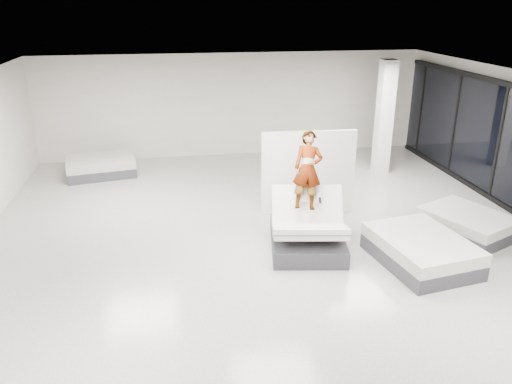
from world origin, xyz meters
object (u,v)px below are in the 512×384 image
at_px(hero_bed, 307,231).
at_px(flat_bed_left_far, 101,166).
at_px(flat_bed_right_far, 467,223).
at_px(flat_bed_right_near, 421,250).
at_px(divider_panel, 308,173).
at_px(person, 307,186).
at_px(column, 384,118).
at_px(remote, 320,200).

height_order(hero_bed, flat_bed_left_far, hero_bed).
relative_size(flat_bed_right_far, flat_bed_right_near, 0.98).
bearing_deg(divider_panel, flat_bed_right_far, -25.45).
distance_m(person, flat_bed_right_near, 2.50).
distance_m(hero_bed, flat_bed_left_far, 7.13).
relative_size(hero_bed, flat_bed_left_far, 1.01).
xyz_separation_m(hero_bed, column, (3.35, 4.31, 1.21)).
distance_m(flat_bed_right_far, flat_bed_left_far, 9.77).
xyz_separation_m(flat_bed_right_near, flat_bed_left_far, (-6.61, 6.36, -0.01)).
xyz_separation_m(flat_bed_right_far, column, (-0.19, 4.24, 1.36)).
bearing_deg(flat_bed_right_far, remote, -177.89).
bearing_deg(person, remote, -57.85).
relative_size(hero_bed, column, 0.66).
bearing_deg(hero_bed, flat_bed_right_far, 1.23).
height_order(hero_bed, flat_bed_right_far, hero_bed).
xyz_separation_m(person, column, (3.30, 3.98, 0.37)).
relative_size(person, column, 0.50).
xyz_separation_m(person, divider_panel, (0.42, 1.45, -0.24)).
relative_size(flat_bed_right_near, column, 0.68).
relative_size(person, flat_bed_right_far, 0.75).
bearing_deg(flat_bed_left_far, flat_bed_right_near, -43.89).
relative_size(divider_panel, column, 0.68).
height_order(flat_bed_right_far, flat_bed_left_far, flat_bed_left_far).
xyz_separation_m(person, flat_bed_right_near, (1.91, -1.29, -0.96)).
relative_size(divider_panel, flat_bed_right_far, 1.03).
xyz_separation_m(divider_panel, flat_bed_right_near, (1.49, -2.73, -0.72)).
xyz_separation_m(remote, flat_bed_left_far, (-4.85, 5.45, -0.80)).
height_order(divider_panel, column, column).
relative_size(remote, flat_bed_right_near, 0.06).
relative_size(divider_panel, flat_bed_left_far, 1.05).
xyz_separation_m(hero_bed, divider_panel, (0.48, 1.78, 0.60)).
xyz_separation_m(flat_bed_right_far, flat_bed_left_far, (-8.18, 5.33, 0.02)).
xyz_separation_m(hero_bed, flat_bed_right_near, (1.97, -0.95, -0.12)).
bearing_deg(remote, flat_bed_right_far, 11.55).
distance_m(remote, column, 5.40).
bearing_deg(divider_panel, flat_bed_left_far, 148.34).
height_order(person, flat_bed_right_far, person).
bearing_deg(column, flat_bed_left_far, 172.22).
distance_m(hero_bed, column, 5.60).
bearing_deg(column, remote, -125.73).
bearing_deg(flat_bed_right_near, remote, 152.70).
bearing_deg(divider_panel, flat_bed_right_near, -57.72).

